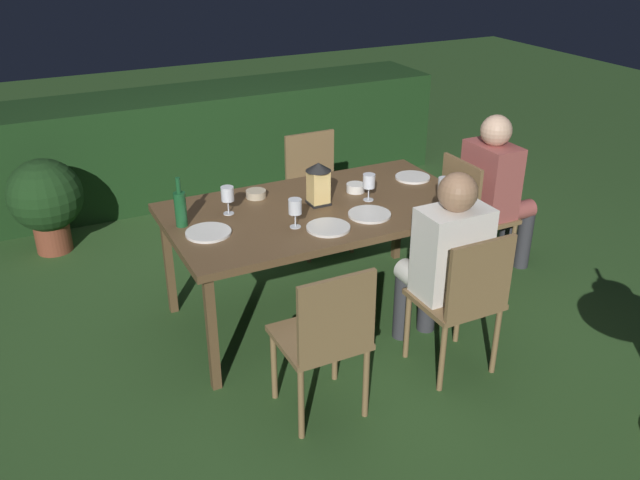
# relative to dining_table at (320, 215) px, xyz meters

# --- Properties ---
(ground_plane) EXTENTS (16.00, 16.00, 0.00)m
(ground_plane) POSITION_rel_dining_table_xyz_m (0.00, 0.00, -0.69)
(ground_plane) COLOR #2D5123
(dining_table) EXTENTS (1.84, 1.01, 0.74)m
(dining_table) POSITION_rel_dining_table_xyz_m (0.00, 0.00, 0.00)
(dining_table) COLOR brown
(dining_table) RESTS_ON ground
(chair_side_left_a) EXTENTS (0.42, 0.40, 0.87)m
(chair_side_left_a) POSITION_rel_dining_table_xyz_m (-0.41, -0.90, -0.21)
(chair_side_left_a) COLOR brown
(chair_side_left_a) RESTS_ON ground
(chair_side_right_b) EXTENTS (0.42, 0.40, 0.87)m
(chair_side_right_b) POSITION_rel_dining_table_xyz_m (0.41, 0.90, -0.21)
(chair_side_right_b) COLOR brown
(chair_side_right_b) RESTS_ON ground
(chair_side_left_b) EXTENTS (0.42, 0.40, 0.87)m
(chair_side_left_b) POSITION_rel_dining_table_xyz_m (0.41, -0.90, -0.21)
(chair_side_left_b) COLOR brown
(chair_side_left_b) RESTS_ON ground
(person_in_cream) EXTENTS (0.38, 0.47, 1.15)m
(person_in_cream) POSITION_rel_dining_table_xyz_m (0.41, -0.70, -0.06)
(person_in_cream) COLOR white
(person_in_cream) RESTS_ON ground
(chair_head_far) EXTENTS (0.40, 0.42, 0.87)m
(chair_head_far) POSITION_rel_dining_table_xyz_m (1.17, 0.00, -0.21)
(chair_head_far) COLOR brown
(chair_head_far) RESTS_ON ground
(person_in_rust) EXTENTS (0.48, 0.38, 1.15)m
(person_in_rust) POSITION_rel_dining_table_xyz_m (1.36, 0.00, -0.06)
(person_in_rust) COLOR #9E4C47
(person_in_rust) RESTS_ON ground
(lantern_centerpiece) EXTENTS (0.15, 0.15, 0.27)m
(lantern_centerpiece) POSITION_rel_dining_table_xyz_m (0.01, 0.04, 0.20)
(lantern_centerpiece) COLOR black
(lantern_centerpiece) RESTS_ON dining_table
(green_bottle_on_table) EXTENTS (0.07, 0.07, 0.29)m
(green_bottle_on_table) POSITION_rel_dining_table_xyz_m (-0.82, 0.11, 0.16)
(green_bottle_on_table) COLOR #195128
(green_bottle_on_table) RESTS_ON dining_table
(wine_glass_a) EXTENTS (0.08, 0.08, 0.17)m
(wine_glass_a) POSITION_rel_dining_table_xyz_m (0.69, -0.29, 0.17)
(wine_glass_a) COLOR silver
(wine_glass_a) RESTS_ON dining_table
(wine_glass_b) EXTENTS (0.08, 0.08, 0.17)m
(wine_glass_b) POSITION_rel_dining_table_xyz_m (-0.53, 0.15, 0.17)
(wine_glass_b) COLOR silver
(wine_glass_b) RESTS_ON dining_table
(wine_glass_c) EXTENTS (0.08, 0.08, 0.17)m
(wine_glass_c) POSITION_rel_dining_table_xyz_m (-0.25, -0.20, 0.17)
(wine_glass_c) COLOR silver
(wine_glass_c) RESTS_ON dining_table
(wine_glass_d) EXTENTS (0.08, 0.08, 0.17)m
(wine_glass_d) POSITION_rel_dining_table_xyz_m (0.31, -0.04, 0.17)
(wine_glass_d) COLOR silver
(wine_glass_d) RESTS_ON dining_table
(plate_a) EXTENTS (0.23, 0.23, 0.01)m
(plate_a) POSITION_rel_dining_table_xyz_m (0.77, 0.16, 0.06)
(plate_a) COLOR white
(plate_a) RESTS_ON dining_table
(plate_b) EXTENTS (0.25, 0.25, 0.01)m
(plate_b) POSITION_rel_dining_table_xyz_m (0.20, -0.24, 0.06)
(plate_b) COLOR silver
(plate_b) RESTS_ON dining_table
(plate_c) EXTENTS (0.25, 0.25, 0.01)m
(plate_c) POSITION_rel_dining_table_xyz_m (-0.10, -0.30, 0.06)
(plate_c) COLOR silver
(plate_c) RESTS_ON dining_table
(plate_d) EXTENTS (0.25, 0.25, 0.01)m
(plate_d) POSITION_rel_dining_table_xyz_m (-0.72, -0.06, 0.06)
(plate_d) COLOR white
(plate_d) RESTS_ON dining_table
(bowl_olives) EXTENTS (0.13, 0.13, 0.05)m
(bowl_olives) POSITION_rel_dining_table_xyz_m (-0.29, 0.31, 0.08)
(bowl_olives) COLOR #BCAD8E
(bowl_olives) RESTS_ON dining_table
(bowl_bread) EXTENTS (0.12, 0.12, 0.05)m
(bowl_bread) POSITION_rel_dining_table_xyz_m (0.31, 0.12, 0.08)
(bowl_bread) COLOR silver
(bowl_bread) RESTS_ON dining_table
(hedge_backdrop) EXTENTS (4.43, 0.76, 0.92)m
(hedge_backdrop) POSITION_rel_dining_table_xyz_m (0.00, 2.42, -0.23)
(hedge_backdrop) COLOR #193816
(hedge_backdrop) RESTS_ON ground
(potted_plant_by_hedge) EXTENTS (0.55, 0.55, 0.73)m
(potted_plant_by_hedge) POSITION_rel_dining_table_xyz_m (-1.44, 1.70, -0.27)
(potted_plant_by_hedge) COLOR brown
(potted_plant_by_hedge) RESTS_ON ground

